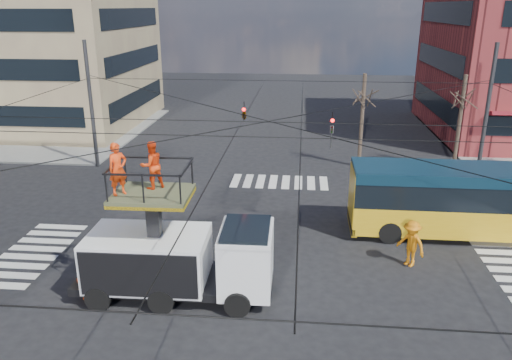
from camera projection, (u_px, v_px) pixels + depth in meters
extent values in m
plane|color=black|center=(268.00, 263.00, 20.30)|extent=(120.00, 120.00, 0.00)
cube|color=slate|center=(36.00, 130.00, 41.86)|extent=(18.00, 18.00, 0.12)
cube|color=black|center=(138.00, 98.00, 43.23)|extent=(0.12, 13.60, 1.50)
cube|color=black|center=(135.00, 59.00, 42.13)|extent=(0.12, 13.60, 1.50)
cube|color=black|center=(132.00, 18.00, 41.03)|extent=(0.12, 13.60, 1.50)
cube|color=black|center=(434.00, 102.00, 40.99)|extent=(0.12, 13.60, 1.58)
cube|color=black|center=(439.00, 58.00, 39.84)|extent=(0.12, 13.60, 1.57)
cube|color=black|center=(444.00, 12.00, 38.68)|extent=(0.12, 13.60, 1.57)
cylinder|color=#2D2D30|center=(487.00, 113.00, 29.20)|extent=(0.24, 0.24, 8.00)
cylinder|color=#2D2D30|center=(91.00, 106.00, 31.31)|extent=(0.24, 0.24, 8.00)
cylinder|color=black|center=(283.00, 81.00, 29.70)|extent=(24.00, 0.03, 0.03)
cylinder|color=black|center=(211.00, 317.00, 7.14)|extent=(24.00, 0.03, 0.03)
cylinder|color=black|center=(269.00, 121.00, 18.35)|extent=(24.02, 24.02, 0.03)
cylinder|color=black|center=(269.00, 121.00, 18.35)|extent=(24.02, 24.02, 0.03)
cylinder|color=black|center=(266.00, 137.00, 17.32)|extent=(24.00, 0.03, 0.03)
cylinder|color=black|center=(271.00, 122.00, 19.58)|extent=(24.00, 0.03, 0.03)
cylinder|color=black|center=(237.00, 131.00, 18.59)|extent=(0.03, 24.00, 0.03)
cylinder|color=black|center=(301.00, 133.00, 18.38)|extent=(0.03, 24.00, 0.03)
imported|color=black|center=(332.00, 126.00, 21.21)|extent=(0.16, 0.20, 1.00)
imported|color=black|center=(244.00, 109.00, 23.36)|extent=(0.26, 1.24, 0.50)
cylinder|color=#382B21|center=(362.00, 121.00, 31.56)|extent=(0.24, 0.24, 6.00)
cylinder|color=#382B21|center=(459.00, 123.00, 31.03)|extent=(0.24, 0.24, 6.00)
cube|color=black|center=(175.00, 281.00, 17.97)|extent=(7.04, 2.32, 0.30)
cube|color=white|center=(246.00, 259.00, 17.45)|extent=(1.84, 2.43, 2.20)
cube|color=black|center=(246.00, 238.00, 17.19)|extent=(1.64, 2.33, 0.80)
cube|color=white|center=(149.00, 258.00, 17.74)|extent=(4.24, 2.57, 1.80)
cylinder|color=black|center=(238.00, 304.00, 16.75)|extent=(0.91, 0.37, 0.90)
cylinder|color=black|center=(244.00, 270.00, 18.91)|extent=(0.91, 0.37, 0.90)
cylinder|color=black|center=(161.00, 301.00, 16.93)|extent=(0.91, 0.37, 0.90)
cylinder|color=black|center=(177.00, 267.00, 19.10)|extent=(0.91, 0.37, 0.90)
cylinder|color=black|center=(98.00, 298.00, 17.09)|extent=(0.91, 0.37, 0.90)
cylinder|color=black|center=(121.00, 265.00, 19.26)|extent=(0.91, 0.37, 0.90)
cube|color=black|center=(155.00, 227.00, 17.32)|extent=(0.46, 0.46, 2.48)
cube|color=#3C4428|center=(152.00, 194.00, 16.91)|extent=(2.63, 2.14, 0.12)
cube|color=yellow|center=(152.00, 197.00, 16.95)|extent=(2.63, 2.14, 0.12)
imported|color=#EF3D0F|center=(118.00, 169.00, 16.43)|extent=(0.76, 0.76, 1.78)
imported|color=#EF3D0F|center=(152.00, 165.00, 17.02)|extent=(1.03, 1.01, 1.67)
cube|color=gold|center=(473.00, 216.00, 22.52)|extent=(10.92, 2.65, 1.30)
cube|color=black|center=(477.00, 191.00, 22.12)|extent=(10.92, 2.60, 1.10)
cube|color=#0B2232|center=(479.00, 174.00, 21.86)|extent=(10.92, 2.65, 0.50)
cube|color=gold|center=(354.00, 198.00, 22.80)|extent=(0.26, 2.47, 2.80)
cube|color=black|center=(351.00, 221.00, 23.18)|extent=(0.16, 2.60, 0.30)
cube|color=gold|center=(358.00, 172.00, 22.38)|extent=(0.11, 1.60, 0.35)
cylinder|color=black|center=(390.00, 232.00, 21.91)|extent=(1.00, 0.30, 1.00)
cylinder|color=black|center=(382.00, 212.00, 24.13)|extent=(1.00, 0.30, 1.00)
cone|color=red|center=(114.00, 266.00, 19.39)|extent=(0.36, 0.36, 0.68)
imported|color=#FF4D10|center=(84.00, 273.00, 17.62)|extent=(0.56, 1.17, 1.95)
imported|color=orange|center=(411.00, 244.00, 19.86)|extent=(1.37, 1.40, 1.93)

